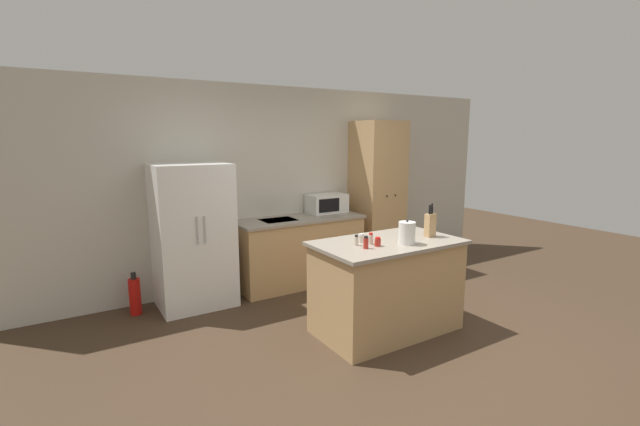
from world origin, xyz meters
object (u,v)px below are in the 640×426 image
(knife_block, at_px, (430,224))
(fire_extinguisher, at_px, (135,296))
(spice_bottle_tall_dark, at_px, (371,239))
(spice_bottle_pale_salt, at_px, (378,242))
(microwave, at_px, (327,203))
(spice_bottle_short_red, at_px, (366,243))
(refrigerator, at_px, (193,236))
(kettle, at_px, (407,233))
(pantry_cabinet, at_px, (377,196))
(spice_bottle_amber_oil, at_px, (362,238))
(spice_bottle_green_herb, at_px, (356,240))

(knife_block, height_order, fire_extinguisher, knife_block)
(knife_block, distance_m, spice_bottle_tall_dark, 0.72)
(spice_bottle_tall_dark, relative_size, spice_bottle_pale_salt, 1.27)
(microwave, xyz_separation_m, spice_bottle_short_red, (-0.83, -1.96, -0.04))
(refrigerator, xyz_separation_m, kettle, (1.52, -1.88, 0.21))
(pantry_cabinet, distance_m, fire_extinguisher, 3.49)
(spice_bottle_short_red, height_order, spice_bottle_amber_oil, spice_bottle_short_red)
(spice_bottle_green_herb, height_order, spice_bottle_pale_salt, spice_bottle_green_herb)
(spice_bottle_pale_salt, relative_size, fire_extinguisher, 0.18)
(refrigerator, bearing_deg, kettle, -50.94)
(microwave, bearing_deg, refrigerator, -175.60)
(refrigerator, bearing_deg, fire_extinguisher, 174.51)
(spice_bottle_short_red, height_order, spice_bottle_green_herb, spice_bottle_short_red)
(refrigerator, relative_size, spice_bottle_pale_salt, 18.93)
(spice_bottle_green_herb, distance_m, kettle, 0.49)
(refrigerator, height_order, kettle, refrigerator)
(pantry_cabinet, xyz_separation_m, spice_bottle_pale_salt, (-1.49, -1.83, -0.11))
(kettle, bearing_deg, spice_bottle_short_red, 171.26)
(spice_bottle_pale_salt, bearing_deg, fire_extinguisher, 135.40)
(spice_bottle_amber_oil, xyz_separation_m, spice_bottle_green_herb, (-0.12, -0.07, 0.01))
(knife_block, xyz_separation_m, spice_bottle_green_herb, (-0.86, 0.10, -0.08))
(refrigerator, distance_m, spice_bottle_tall_dark, 2.11)
(spice_bottle_short_red, bearing_deg, pantry_cabinet, 48.46)
(microwave, relative_size, kettle, 2.26)
(spice_bottle_pale_salt, bearing_deg, spice_bottle_green_herb, 140.61)
(microwave, relative_size, fire_extinguisher, 1.12)
(microwave, distance_m, spice_bottle_tall_dark, 1.98)
(spice_bottle_short_red, distance_m, spice_bottle_amber_oil, 0.24)
(knife_block, distance_m, kettle, 0.43)
(spice_bottle_green_herb, bearing_deg, spice_bottle_amber_oil, 32.01)
(fire_extinguisher, bearing_deg, spice_bottle_tall_dark, -43.22)
(spice_bottle_tall_dark, bearing_deg, spice_bottle_short_red, -142.74)
(knife_block, relative_size, spice_bottle_green_herb, 3.38)
(spice_bottle_green_herb, bearing_deg, fire_extinguisher, 134.98)
(microwave, height_order, spice_bottle_amber_oil, microwave)
(spice_bottle_tall_dark, relative_size, spice_bottle_amber_oil, 1.29)
(knife_block, xyz_separation_m, kettle, (-0.41, -0.10, -0.02))
(kettle, bearing_deg, spice_bottle_green_herb, 155.26)
(knife_block, height_order, spice_bottle_pale_salt, knife_block)
(microwave, xyz_separation_m, fire_extinguisher, (-2.57, -0.08, -0.82))
(refrigerator, bearing_deg, pantry_cabinet, 0.67)
(spice_bottle_amber_oil, bearing_deg, fire_extinguisher, 138.11)
(spice_bottle_amber_oil, height_order, spice_bottle_pale_salt, spice_bottle_pale_salt)
(spice_bottle_tall_dark, height_order, kettle, kettle)
(spice_bottle_tall_dark, height_order, spice_bottle_pale_salt, spice_bottle_tall_dark)
(pantry_cabinet, bearing_deg, spice_bottle_amber_oil, -133.01)
(pantry_cabinet, xyz_separation_m, microwave, (-0.81, 0.12, -0.06))
(pantry_cabinet, height_order, spice_bottle_amber_oil, pantry_cabinet)
(microwave, xyz_separation_m, spice_bottle_tall_dark, (-0.69, -1.85, -0.04))
(refrigerator, height_order, knife_block, refrigerator)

